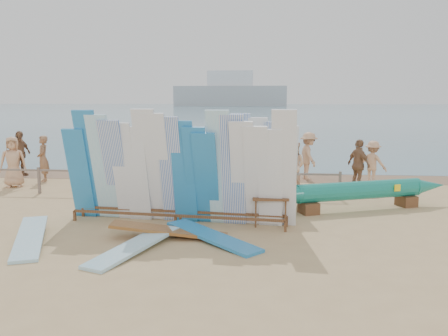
# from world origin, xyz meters

# --- Properties ---
(ground) EXTENTS (160.00, 160.00, 0.00)m
(ground) POSITION_xyz_m (0.00, 0.00, 0.00)
(ground) COLOR tan
(ground) RESTS_ON ground
(ocean) EXTENTS (320.00, 240.00, 0.02)m
(ocean) POSITION_xyz_m (0.00, 128.00, 0.00)
(ocean) COLOR slate
(ocean) RESTS_ON ground
(wet_sand_strip) EXTENTS (40.00, 2.60, 0.01)m
(wet_sand_strip) POSITION_xyz_m (0.00, 7.20, 0.00)
(wet_sand_strip) COLOR #826249
(wet_sand_strip) RESTS_ON ground
(distant_ship) EXTENTS (45.00, 8.00, 14.00)m
(distant_ship) POSITION_xyz_m (-12.00, 180.00, 5.31)
(distant_ship) COLOR #999EA3
(distant_ship) RESTS_ON ocean
(fence) EXTENTS (12.08, 0.08, 0.90)m
(fence) POSITION_xyz_m (0.00, 3.00, 0.63)
(fence) COLOR #79685B
(fence) RESTS_ON ground
(main_surfboard_rack) EXTENTS (6.03, 1.37, 2.96)m
(main_surfboard_rack) POSITION_xyz_m (1.43, -0.40, 1.33)
(main_surfboard_rack) COLOR brown
(main_surfboard_rack) RESTS_ON ground
(side_surfboard_rack) EXTENTS (2.42, 0.84, 2.79)m
(side_surfboard_rack) POSITION_xyz_m (3.38, 1.61, 1.26)
(side_surfboard_rack) COLOR brown
(side_surfboard_rack) RESTS_ON ground
(outrigger_canoe) EXTENTS (5.67, 2.67, 0.84)m
(outrigger_canoe) POSITION_xyz_m (6.36, 1.61, 0.54)
(outrigger_canoe) COLOR brown
(outrigger_canoe) RESTS_ON ground
(vendor_table) EXTENTS (0.93, 0.67, 1.19)m
(vendor_table) POSITION_xyz_m (3.78, -0.34, 0.40)
(vendor_table) COLOR brown
(vendor_table) RESTS_ON ground
(flat_board_c) EXTENTS (2.72, 0.71, 0.36)m
(flat_board_c) POSITION_xyz_m (1.46, -1.68, 0.00)
(flat_board_c) COLOR #9C602A
(flat_board_c) RESTS_ON ground
(flat_board_b) EXTENTS (1.50, 2.72, 0.22)m
(flat_board_b) POSITION_xyz_m (0.93, -2.70, 0.00)
(flat_board_b) COLOR #8CC9E0
(flat_board_b) RESTS_ON ground
(flat_board_d) EXTENTS (2.39, 2.21, 0.23)m
(flat_board_d) POSITION_xyz_m (2.49, -1.84, 0.00)
(flat_board_d) COLOR #267DBE
(flat_board_d) RESTS_ON ground
(flat_board_a) EXTENTS (1.52, 2.71, 0.29)m
(flat_board_a) POSITION_xyz_m (-1.53, -2.40, 0.00)
(flat_board_a) COLOR #8CC9E0
(flat_board_a) RESTS_ON ground
(beach_chair_left) EXTENTS (0.62, 0.64, 0.90)m
(beach_chair_left) POSITION_xyz_m (-0.79, 3.79, 0.26)
(beach_chair_left) COLOR red
(beach_chair_left) RESTS_ON ground
(beach_chair_right) EXTENTS (0.67, 0.69, 0.96)m
(beach_chair_right) POSITION_xyz_m (1.71, 3.98, 0.28)
(beach_chair_right) COLOR red
(beach_chair_right) RESTS_ON ground
(stroller) EXTENTS (0.74, 0.90, 1.07)m
(stroller) POSITION_xyz_m (1.54, 4.13, 0.43)
(stroller) COLOR red
(stroller) RESTS_ON ground
(beachgoer_1) EXTENTS (0.61, 0.74, 1.78)m
(beachgoer_1) POSITION_xyz_m (-4.94, 5.26, 0.89)
(beachgoer_1) COLOR #8C6042
(beachgoer_1) RESTS_ON ground
(beachgoer_11) EXTENTS (1.21, 1.50, 1.60)m
(beachgoer_11) POSITION_xyz_m (-3.41, 7.08, 0.80)
(beachgoer_11) COLOR beige
(beachgoer_11) RESTS_ON ground
(beachgoer_10) EXTENTS (0.93, 1.13, 1.79)m
(beachgoer_10) POSITION_xyz_m (6.88, 4.70, 0.89)
(beachgoer_10) COLOR #8C6042
(beachgoer_10) RESTS_ON ground
(beachgoer_4) EXTENTS (0.81, 1.15, 1.81)m
(beachgoer_4) POSITION_xyz_m (-1.77, 4.75, 0.90)
(beachgoer_4) COLOR #8C6042
(beachgoer_4) RESTS_ON ground
(beachgoer_7) EXTENTS (0.66, 0.73, 1.77)m
(beachgoer_7) POSITION_xyz_m (4.19, 5.74, 0.89)
(beachgoer_7) COLOR #8C6042
(beachgoer_7) RESTS_ON ground
(beachgoer_extra_1) EXTENTS (0.77, 1.19, 1.87)m
(beachgoer_extra_1) POSITION_xyz_m (-6.52, 6.42, 0.94)
(beachgoer_extra_1) COLOR #8C6042
(beachgoer_extra_1) RESTS_ON ground
(beachgoer_3) EXTENTS (0.94, 1.07, 1.58)m
(beachgoer_3) POSITION_xyz_m (0.08, 6.21, 0.79)
(beachgoer_3) COLOR tan
(beachgoer_3) RESTS_ON ground
(beachgoer_extra_0) EXTENTS (1.12, 0.96, 1.64)m
(beachgoer_extra_0) POSITION_xyz_m (7.60, 5.83, 0.82)
(beachgoer_extra_0) COLOR tan
(beachgoer_extra_0) RESTS_ON ground
(beachgoer_8) EXTENTS (0.93, 0.66, 1.73)m
(beachgoer_8) POSITION_xyz_m (4.60, 4.38, 0.87)
(beachgoer_8) COLOR beige
(beachgoer_8) RESTS_ON ground
(beachgoer_9) EXTENTS (0.78, 1.30, 1.89)m
(beachgoer_9) POSITION_xyz_m (5.30, 6.67, 0.94)
(beachgoer_9) COLOR tan
(beachgoer_9) RESTS_ON ground
(beachgoer_2) EXTENTS (0.87, 0.98, 1.85)m
(beachgoer_2) POSITION_xyz_m (-2.18, 3.60, 0.93)
(beachgoer_2) COLOR beige
(beachgoer_2) RESTS_ON ground
(beachgoer_0) EXTENTS (1.00, 0.77, 1.84)m
(beachgoer_0) POSITION_xyz_m (-5.50, 4.09, 0.92)
(beachgoer_0) COLOR tan
(beachgoer_0) RESTS_ON ground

